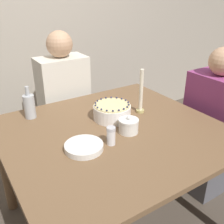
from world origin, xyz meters
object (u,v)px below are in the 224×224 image
at_px(candle, 141,95).
at_px(bottle, 29,106).
at_px(person_man_blue_shirt, 65,113).
at_px(cake, 112,111).
at_px(sugar_shaker, 111,136).
at_px(sugar_bowl, 129,126).
at_px(person_woman_floral, 210,133).

distance_m(candle, bottle, 0.74).
bearing_deg(person_man_blue_shirt, cake, 95.43).
height_order(sugar_shaker, person_man_blue_shirt, person_man_blue_shirt).
relative_size(cake, bottle, 1.13).
distance_m(cake, bottle, 0.54).
relative_size(sugar_bowl, bottle, 0.55).
relative_size(sugar_bowl, person_woman_floral, 0.10).
xyz_separation_m(sugar_bowl, sugar_shaker, (-0.16, -0.06, 0.01)).
xyz_separation_m(cake, sugar_bowl, (-0.02, -0.21, -0.01)).
xyz_separation_m(cake, person_man_blue_shirt, (-0.06, 0.66, -0.26)).
bearing_deg(person_man_blue_shirt, candle, 112.16).
xyz_separation_m(bottle, person_woman_floral, (1.21, -0.53, -0.33)).
relative_size(candle, bottle, 1.41).
xyz_separation_m(sugar_shaker, person_man_blue_shirt, (0.11, 0.92, -0.27)).
bearing_deg(person_man_blue_shirt, bottle, 42.74).
xyz_separation_m(sugar_shaker, person_woman_floral, (0.94, 0.04, -0.30)).
height_order(bottle, person_man_blue_shirt, person_man_blue_shirt).
relative_size(cake, person_man_blue_shirt, 0.20).
bearing_deg(person_man_blue_shirt, person_woman_floral, 133.29).
relative_size(sugar_bowl, sugar_shaker, 1.15).
distance_m(sugar_shaker, bottle, 0.63).
relative_size(cake, person_woman_floral, 0.21).
height_order(cake, person_woman_floral, person_woman_floral).
xyz_separation_m(sugar_shaker, candle, (0.39, 0.24, 0.07)).
relative_size(bottle, person_man_blue_shirt, 0.17).
relative_size(sugar_shaker, candle, 0.34).
bearing_deg(bottle, sugar_bowl, -49.92).
bearing_deg(candle, sugar_bowl, -142.13).
bearing_deg(sugar_shaker, cake, 56.23).
relative_size(sugar_shaker, person_woman_floral, 0.09).
distance_m(sugar_shaker, candle, 0.46).
bearing_deg(person_woman_floral, candle, 70.29).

